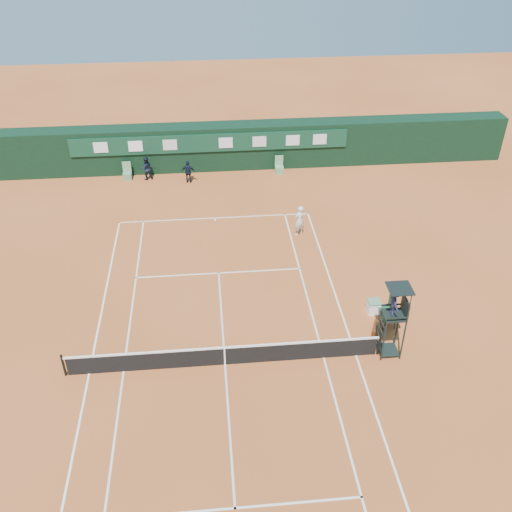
{
  "coord_description": "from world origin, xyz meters",
  "views": [
    {
      "loc": [
        -0.32,
        -16.87,
        16.87
      ],
      "look_at": [
        1.85,
        6.0,
        1.2
      ],
      "focal_mm": 40.0,
      "sensor_mm": 36.0,
      "label": 1
    }
  ],
  "objects": [
    {
      "name": "player",
      "position": [
        4.59,
        9.68,
        0.88
      ],
      "size": [
        0.77,
        0.71,
        1.77
      ],
      "primitive_type": "imported",
      "rotation": [
        0.0,
        0.0,
        3.74
      ],
      "color": "silver",
      "rests_on": "ground"
    },
    {
      "name": "linesman_chair_right",
      "position": [
        4.5,
        17.48,
        0.32
      ],
      "size": [
        0.55,
        0.5,
        1.15
      ],
      "color": "#609368",
      "rests_on": "ground"
    },
    {
      "name": "ball_kid_right",
      "position": [
        -1.5,
        16.6,
        0.75
      ],
      "size": [
        0.93,
        0.5,
        1.51
      ],
      "primitive_type": "imported",
      "rotation": [
        0.0,
        0.0,
        2.98
      ],
      "color": "black",
      "rests_on": "ground"
    },
    {
      "name": "player_bench",
      "position": [
        7.45,
        2.02,
        0.6
      ],
      "size": [
        0.56,
        1.2,
        1.1
      ],
      "color": "#1B4527",
      "rests_on": "ground"
    },
    {
      "name": "tennis_ball",
      "position": [
        -0.6,
        9.32,
        0.03
      ],
      "size": [
        0.06,
        0.06,
        0.06
      ],
      "primitive_type": "sphere",
      "color": "#DCEC36",
      "rests_on": "ground"
    },
    {
      "name": "umpire_chair",
      "position": [
        6.84,
        0.04,
        2.46
      ],
      "size": [
        0.96,
        0.95,
        3.42
      ],
      "color": "black",
      "rests_on": "ground"
    },
    {
      "name": "ball_kid_left",
      "position": [
        -4.22,
        17.34,
        0.78
      ],
      "size": [
        0.88,
        0.76,
        1.56
      ],
      "primitive_type": "imported",
      "rotation": [
        0.0,
        0.0,
        3.4
      ],
      "color": "black",
      "rests_on": "ground"
    },
    {
      "name": "tennis_net",
      "position": [
        0.0,
        0.0,
        0.51
      ],
      "size": [
        12.9,
        0.1,
        1.1
      ],
      "color": "black",
      "rests_on": "ground"
    },
    {
      "name": "court_lines",
      "position": [
        0.0,
        0.0,
        0.01
      ],
      "size": [
        11.05,
        23.85,
        0.01
      ],
      "color": "silver",
      "rests_on": "ground"
    },
    {
      "name": "linesman_chair_left",
      "position": [
        -5.5,
        17.48,
        0.32
      ],
      "size": [
        0.55,
        0.5,
        1.15
      ],
      "color": "#57855E",
      "rests_on": "ground"
    },
    {
      "name": "tennis_bag",
      "position": [
        6.76,
        1.36,
        0.16
      ],
      "size": [
        0.7,
        0.95,
        0.33
      ],
      "primitive_type": "cube",
      "rotation": [
        0.0,
        0.0,
        -0.41
      ],
      "color": "black",
      "rests_on": "ground"
    },
    {
      "name": "ground",
      "position": [
        0.0,
        0.0,
        0.0
      ],
      "size": [
        90.0,
        90.0,
        0.0
      ],
      "primitive_type": "plane",
      "color": "#BA5D2C",
      "rests_on": "ground"
    },
    {
      "name": "back_wall",
      "position": [
        0.0,
        18.74,
        1.51
      ],
      "size": [
        40.0,
        1.65,
        3.0
      ],
      "color": "black",
      "rests_on": "ground"
    },
    {
      "name": "cooler",
      "position": [
        6.93,
        2.69,
        0.33
      ],
      "size": [
        0.57,
        0.57,
        0.65
      ],
      "color": "white",
      "rests_on": "ground"
    }
  ]
}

